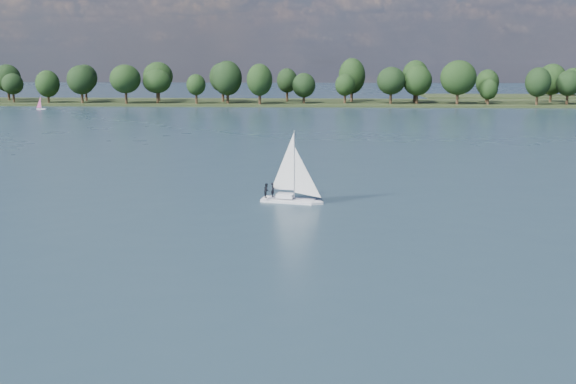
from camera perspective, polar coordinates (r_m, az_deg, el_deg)
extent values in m
plane|color=#233342|center=(125.21, 0.06, 4.66)|extent=(700.00, 700.00, 0.00)
cube|color=black|center=(236.71, 1.52, 7.87)|extent=(660.00, 40.00, 1.50)
cube|color=silver|center=(69.24, 0.12, -0.93)|extent=(6.44, 3.19, 0.73)
cube|color=silver|center=(69.08, 0.12, -0.33)|extent=(2.03, 1.50, 0.46)
cylinder|color=silver|center=(68.47, 0.12, 2.47)|extent=(0.11, 0.11, 7.29)
imported|color=black|center=(69.28, -1.36, 0.21)|extent=(0.43, 0.61, 1.57)
imported|color=black|center=(68.85, -1.91, 0.13)|extent=(0.62, 0.78, 1.57)
cube|color=white|center=(222.24, -21.07, 6.88)|extent=(2.85, 1.34, 0.44)
cylinder|color=silver|center=(222.10, -21.11, 7.45)|extent=(0.08, 0.08, 3.94)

